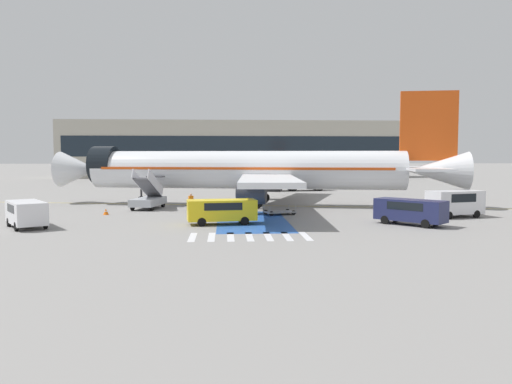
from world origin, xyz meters
name	(u,v)px	position (x,y,z in m)	size (l,w,h in m)	color
ground_plane	(227,205)	(0.00, 0.00, 0.00)	(600.00, 600.00, 0.00)	gray
apron_leadline_yellow	(246,205)	(1.96, -0.26, 0.00)	(0.20, 76.22, 0.01)	gold
apron_stand_patch_blue	(252,221)	(1.96, -12.67, 0.00)	(5.51, 13.27, 0.01)	#2856A8
apron_walkway_bar_0	(193,237)	(-2.24, -20.43, 0.00)	(0.44, 3.60, 0.01)	silver
apron_walkway_bar_1	(212,237)	(-1.04, -20.43, 0.00)	(0.44, 3.60, 0.01)	silver
apron_walkway_bar_2	(231,237)	(0.16, -20.43, 0.00)	(0.44, 3.60, 0.01)	silver
apron_walkway_bar_3	(249,237)	(1.36, -20.43, 0.00)	(0.44, 3.60, 0.01)	silver
apron_walkway_bar_4	(268,236)	(2.56, -20.43, 0.00)	(0.44, 3.60, 0.01)	silver
apron_walkway_bar_5	(287,236)	(3.76, -20.43, 0.00)	(0.44, 3.60, 0.01)	silver
apron_walkway_bar_6	(306,236)	(4.96, -20.43, 0.00)	(0.44, 3.60, 0.01)	silver
airliner	(252,170)	(2.64, -0.39, 3.69)	(42.28, 35.48, 11.45)	silver
boarding_stairs_forward	(148,199)	(-7.62, -2.90, 0.98)	(3.11, 5.51, 3.94)	#ADB2BA
fuel_tanker	(297,179)	(10.46, 21.36, 1.67)	(9.00, 3.57, 3.33)	#38383D
service_van_0	(222,209)	(-0.42, -14.50, 1.13)	(5.32, 2.55, 1.85)	yellow
service_van_1	(455,201)	(19.02, -11.41, 1.33)	(4.92, 3.20, 2.23)	silver
service_van_2	(410,210)	(13.53, -15.79, 1.16)	(4.79, 4.99, 1.91)	#1E234C
service_van_3	(26,212)	(-14.32, -15.48, 1.15)	(4.07, 4.81, 1.89)	silver
baggage_cart	(280,212)	(4.59, -8.67, 0.26)	(2.93, 2.20, 0.87)	gray
ground_crew_0	(243,200)	(1.57, -4.59, 0.91)	(0.43, 0.23, 1.60)	#2D2D33
ground_crew_1	(191,201)	(-3.28, -6.02, 0.98)	(0.49, 0.40, 1.71)	#191E38
traffic_cone_0	(106,212)	(-10.57, -7.73, 0.28)	(0.49, 0.49, 0.55)	orange
terminal_building	(234,150)	(2.14, 69.42, 6.72)	(81.47, 12.10, 13.44)	#B2AD9E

